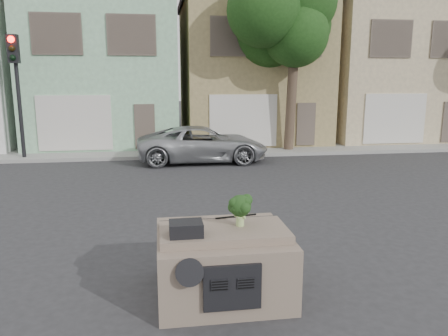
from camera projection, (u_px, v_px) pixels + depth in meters
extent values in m
plane|color=#303033|center=(203.00, 230.00, 9.83)|extent=(120.00, 120.00, 0.00)
cube|color=gray|center=(180.00, 152.00, 19.99)|extent=(40.00, 3.00, 0.15)
cube|color=#96CAA0|center=(107.00, 70.00, 22.62)|extent=(7.20, 8.20, 7.55)
cube|color=#988556|center=(249.00, 71.00, 23.71)|extent=(7.20, 8.20, 7.55)
cube|color=#C5B189|center=(378.00, 71.00, 24.80)|extent=(7.20, 8.20, 7.55)
imported|color=#A3A5A9|center=(203.00, 162.00, 17.93)|extent=(5.29, 2.50, 1.46)
cube|color=black|center=(18.00, 99.00, 17.58)|extent=(0.40, 0.40, 5.10)
cube|color=#1C4115|center=(293.00, 58.00, 19.21)|extent=(4.40, 4.00, 8.50)
cube|color=#7B6959|center=(223.00, 260.00, 6.81)|extent=(2.00, 1.80, 1.12)
cube|color=black|center=(186.00, 229.00, 6.26)|extent=(0.48, 0.38, 0.20)
cube|color=black|center=(236.00, 216.00, 7.11)|extent=(0.69, 0.15, 0.02)
cube|color=#173212|center=(240.00, 210.00, 6.64)|extent=(0.45, 0.45, 0.50)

